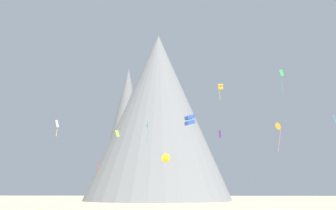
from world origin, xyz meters
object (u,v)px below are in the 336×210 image
(kite_white_mid, at_px, (57,125))
(kite_gold_mid, at_px, (221,87))
(kite_blue_low, at_px, (190,120))
(kite_orange_mid, at_px, (278,127))
(kite_green_high, at_px, (282,76))
(kite_red_low, at_px, (99,162))
(kite_yellow_low, at_px, (166,158))
(kite_cyan_low, at_px, (336,124))
(kite_lime_mid, at_px, (117,133))
(rock_massif, at_px, (155,120))
(kite_teal_mid, at_px, (147,126))
(kite_violet_mid, at_px, (220,134))

(kite_white_mid, xyz_separation_m, kite_gold_mid, (28.94, 10.24, 9.08))
(kite_blue_low, relative_size, kite_orange_mid, 0.31)
(kite_green_high, distance_m, kite_gold_mid, 16.80)
(kite_red_low, bearing_deg, kite_orange_mid, -71.72)
(kite_green_high, distance_m, kite_white_mid, 48.62)
(kite_red_low, distance_m, kite_yellow_low, 16.08)
(kite_cyan_low, distance_m, kite_lime_mid, 52.78)
(kite_green_high, bearing_deg, kite_lime_mid, 32.19)
(kite_cyan_low, distance_m, kite_gold_mid, 32.82)
(kite_white_mid, relative_size, kite_gold_mid, 0.91)
(kite_yellow_low, relative_size, kite_white_mid, 0.63)
(kite_red_low, bearing_deg, rock_massif, 22.15)
(kite_red_low, bearing_deg, kite_cyan_low, -102.12)
(kite_lime_mid, bearing_deg, kite_cyan_low, -45.87)
(kite_lime_mid, bearing_deg, kite_gold_mid, -23.67)
(kite_green_high, bearing_deg, rock_massif, -16.15)
(kite_cyan_low, height_order, kite_blue_low, kite_blue_low)
(kite_blue_low, distance_m, kite_green_high, 36.36)
(rock_massif, distance_m, kite_yellow_low, 55.94)
(kite_yellow_low, height_order, kite_teal_mid, kite_teal_mid)
(kite_violet_mid, bearing_deg, kite_teal_mid, 91.65)
(kite_lime_mid, relative_size, kite_teal_mid, 0.33)
(kite_orange_mid, xyz_separation_m, kite_lime_mid, (-32.96, 13.76, 1.11))
(rock_massif, xyz_separation_m, kite_white_mid, (-10.91, -62.59, -11.96))
(kite_blue_low, height_order, kite_teal_mid, kite_teal_mid)
(kite_orange_mid, relative_size, kite_yellow_low, 3.00)
(kite_white_mid, bearing_deg, kite_cyan_low, 124.74)
(kite_yellow_low, height_order, kite_white_mid, kite_white_mid)
(kite_gold_mid, distance_m, kite_teal_mid, 19.24)
(rock_massif, bearing_deg, kite_cyan_low, -70.06)
(kite_white_mid, bearing_deg, kite_blue_low, 129.01)
(kite_blue_low, relative_size, kite_green_high, 0.31)
(kite_gold_mid, bearing_deg, kite_white_mid, 122.11)
(kite_red_low, distance_m, kite_gold_mid, 29.80)
(kite_yellow_low, xyz_separation_m, kite_white_mid, (-18.13, -9.75, 4.93))
(kite_red_low, bearing_deg, kite_gold_mid, -72.71)
(kite_lime_mid, xyz_separation_m, kite_gold_mid, (22.69, -11.86, 7.42))
(kite_gold_mid, xyz_separation_m, kite_teal_mid, (-15.64, 9.40, -6.11))
(rock_massif, relative_size, kite_teal_mid, 12.73)
(kite_red_low, relative_size, kite_green_high, 0.58)
(kite_yellow_low, height_order, kite_gold_mid, kite_gold_mid)
(kite_green_high, bearing_deg, kite_blue_low, 90.84)
(kite_yellow_low, bearing_deg, kite_teal_mid, 94.73)
(rock_massif, bearing_deg, kite_orange_mid, -62.46)
(kite_gold_mid, bearing_deg, kite_green_high, -47.04)
(kite_orange_mid, bearing_deg, kite_red_low, -50.22)
(kite_green_high, height_order, kite_lime_mid, kite_green_high)
(kite_violet_mid, relative_size, kite_orange_mid, 0.29)
(kite_orange_mid, xyz_separation_m, kite_teal_mid, (-25.90, 11.30, 2.42))
(kite_cyan_low, relative_size, kite_teal_mid, 0.76)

